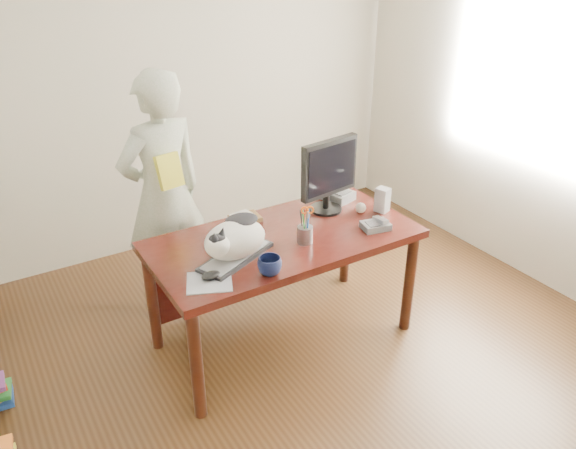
# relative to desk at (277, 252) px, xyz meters

# --- Properties ---
(room) EXTENTS (4.50, 4.50, 4.50)m
(room) POSITION_rel_desk_xyz_m (0.00, -0.68, 0.75)
(room) COLOR black
(room) RESTS_ON ground
(desk) EXTENTS (1.60, 0.80, 0.75)m
(desk) POSITION_rel_desk_xyz_m (0.00, 0.00, 0.00)
(desk) COLOR black
(desk) RESTS_ON ground
(keyboard) EXTENTS (0.50, 0.36, 0.03)m
(keyboard) POSITION_rel_desk_xyz_m (-0.36, -0.17, 0.16)
(keyboard) COLOR black
(keyboard) RESTS_ON desk
(cat) EXTENTS (0.44, 0.35, 0.26)m
(cat) POSITION_rel_desk_xyz_m (-0.37, -0.17, 0.28)
(cat) COLOR white
(cat) RESTS_ON keyboard
(monitor) EXTENTS (0.43, 0.24, 0.48)m
(monitor) POSITION_rel_desk_xyz_m (0.42, 0.06, 0.42)
(monitor) COLOR black
(monitor) RESTS_ON desk
(pen_cup) EXTENTS (0.12, 0.12, 0.23)m
(pen_cup) POSITION_rel_desk_xyz_m (0.07, -0.21, 0.21)
(pen_cup) COLOR gray
(pen_cup) RESTS_ON desk
(mousepad) EXTENTS (0.30, 0.28, 0.01)m
(mousepad) POSITION_rel_desk_xyz_m (-0.59, -0.31, 0.15)
(mousepad) COLOR #A8ACB4
(mousepad) RESTS_ON desk
(mouse) EXTENTS (0.12, 0.10, 0.04)m
(mouse) POSITION_rel_desk_xyz_m (-0.57, -0.29, 0.17)
(mouse) COLOR black
(mouse) RESTS_ON mousepad
(coffee_mug) EXTENTS (0.18, 0.18, 0.10)m
(coffee_mug) POSITION_rel_desk_xyz_m (-0.28, -0.40, 0.20)
(coffee_mug) COLOR black
(coffee_mug) RESTS_ON desk
(phone) EXTENTS (0.19, 0.15, 0.08)m
(phone) POSITION_rel_desk_xyz_m (0.53, -0.29, 0.17)
(phone) COLOR #5B5C60
(phone) RESTS_ON desk
(speaker) EXTENTS (0.09, 0.10, 0.16)m
(speaker) POSITION_rel_desk_xyz_m (0.72, -0.12, 0.23)
(speaker) COLOR gray
(speaker) RESTS_ON desk
(baseball) EXTENTS (0.07, 0.07, 0.07)m
(baseball) POSITION_rel_desk_xyz_m (0.59, -0.07, 0.18)
(baseball) COLOR silver
(baseball) RESTS_ON desk
(book_stack) EXTENTS (0.21, 0.16, 0.07)m
(book_stack) POSITION_rel_desk_xyz_m (-0.13, 0.17, 0.18)
(book_stack) COLOR #471813
(book_stack) RESTS_ON desk
(calculator) EXTENTS (0.21, 0.25, 0.07)m
(calculator) POSITION_rel_desk_xyz_m (0.58, 0.19, 0.18)
(calculator) COLOR #5B5C60
(calculator) RESTS_ON desk
(person) EXTENTS (0.67, 0.50, 1.65)m
(person) POSITION_rel_desk_xyz_m (-0.45, 0.71, 0.22)
(person) COLOR silver
(person) RESTS_ON ground
(held_book) EXTENTS (0.17, 0.12, 0.22)m
(held_book) POSITION_rel_desk_xyz_m (-0.45, 0.54, 0.45)
(held_book) COLOR yellow
(held_book) RESTS_ON person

